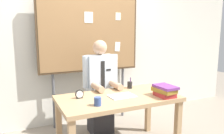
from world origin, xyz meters
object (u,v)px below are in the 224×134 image
Objects in this scene: desk at (118,104)px; desk_clock at (79,94)px; pen_holder at (130,85)px; bulletin_board at (90,35)px; open_notebook at (122,96)px; coffee_mug at (98,101)px; person at (100,91)px; book_stack at (165,91)px.

desk is 14.21× the size of desk_clock.
desk is 0.46m from pen_holder.
open_notebook is (0.04, -1.05, -0.74)m from bulletin_board.
pen_holder is (0.29, 0.31, 0.04)m from open_notebook.
desk_clock is (-0.46, -0.89, -0.70)m from bulletin_board.
coffee_mug is (0.11, -0.34, 0.00)m from desk_clock.
desk_clock is (-0.51, 0.15, 0.04)m from open_notebook.
bulletin_board reaches higher than desk.
person is 0.63m from open_notebook.
book_stack reaches higher than desk_clock.
coffee_mug is at bearing -113.82° from person.
bulletin_board is 1.23m from desk_clock.
desk is at bearing -90.01° from bulletin_board.
bulletin_board reaches higher than person.
person is at bearing 45.17° from desk_clock.
person is at bearing 122.29° from book_stack.
pen_holder is at bearing 41.04° from desk.
coffee_mug reaches higher than desk.
pen_holder is (0.33, 0.29, 0.14)m from desk.
open_notebook is at bearing -87.60° from bulletin_board.
person reaches higher than pen_holder.
coffee_mug is at bearing -149.54° from desk.
bulletin_board reaches higher than coffee_mug.
desk is 0.11m from open_notebook.
desk_clock is at bearing 163.28° from open_notebook.
bulletin_board is 22.02× the size of coffee_mug.
pen_holder is (0.33, -0.74, -0.70)m from bulletin_board.
person reaches higher than desk.
pen_holder is at bearing 11.04° from desk_clock.
bulletin_board reaches higher than book_stack.
bulletin_board is at bearing 89.99° from desk.
coffee_mug is at bearing -154.66° from open_notebook.
person is (0.00, 0.60, 0.02)m from desk.
bulletin_board reaches higher than pen_holder.
book_stack is at bearing -67.25° from bulletin_board.
desk is 4.77× the size of book_stack.
open_notebook is 0.42m from pen_holder.
pen_holder reaches higher than book_stack.
book_stack is (0.53, -1.27, -0.67)m from bulletin_board.
person is at bearing 136.69° from pen_holder.
person is 0.47m from pen_holder.
coffee_mug is at bearing -72.72° from desk_clock.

